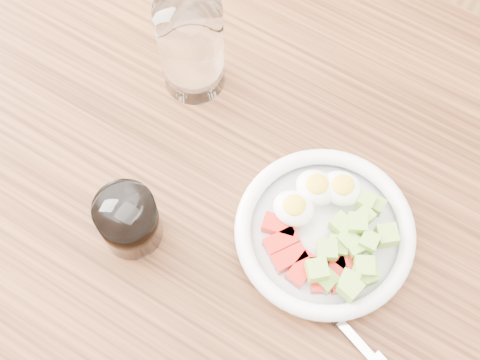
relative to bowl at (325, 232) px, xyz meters
name	(u,v)px	position (x,y,z in m)	size (l,w,h in m)	color
ground	(241,316)	(-0.12, -0.01, -0.79)	(4.00, 4.00, 0.00)	brown
dining_table	(242,223)	(-0.12, -0.01, -0.12)	(1.50, 0.90, 0.77)	brown
bowl	(325,232)	(0.00, 0.00, 0.00)	(0.24, 0.24, 0.06)	white
fork	(327,308)	(0.05, -0.08, -0.02)	(0.22, 0.09, 0.01)	black
water_glass	(191,47)	(-0.28, 0.12, 0.06)	(0.09, 0.09, 0.16)	white
coffee_glass	(129,221)	(-0.22, -0.13, 0.02)	(0.08, 0.08, 0.09)	white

